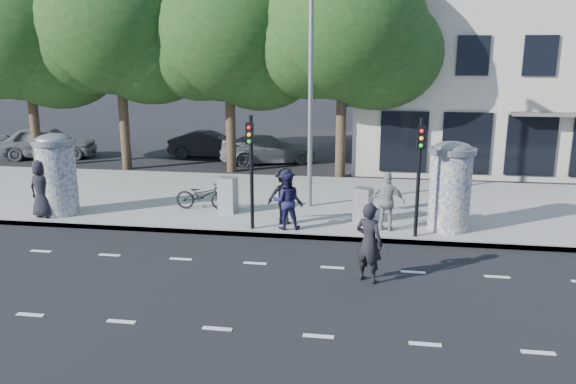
% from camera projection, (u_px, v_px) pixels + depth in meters
% --- Properties ---
extents(ground, '(120.00, 120.00, 0.00)m').
position_uv_depth(ground, '(243.00, 285.00, 13.15)').
color(ground, black).
rests_on(ground, ground).
extents(sidewalk, '(40.00, 8.00, 0.15)m').
position_uv_depth(sidewalk, '(290.00, 201.00, 20.33)').
color(sidewalk, gray).
rests_on(sidewalk, ground).
extents(curb, '(40.00, 0.10, 0.16)m').
position_uv_depth(curb, '(270.00, 235.00, 16.54)').
color(curb, slate).
rests_on(curb, ground).
extents(lane_dash_near, '(32.00, 0.12, 0.01)m').
position_uv_depth(lane_dash_near, '(217.00, 329.00, 11.04)').
color(lane_dash_near, silver).
rests_on(lane_dash_near, ground).
extents(lane_dash_far, '(32.00, 0.12, 0.01)m').
position_uv_depth(lane_dash_far, '(255.00, 263.00, 14.49)').
color(lane_dash_far, silver).
rests_on(lane_dash_far, ground).
extents(ad_column_left, '(1.36, 1.36, 2.65)m').
position_uv_depth(ad_column_left, '(57.00, 172.00, 18.16)').
color(ad_column_left, beige).
rests_on(ad_column_left, sidewalk).
extents(ad_column_right, '(1.36, 1.36, 2.65)m').
position_uv_depth(ad_column_right, '(450.00, 184.00, 16.52)').
color(ad_column_right, beige).
rests_on(ad_column_right, sidewalk).
extents(traffic_pole_near, '(0.22, 0.31, 3.40)m').
position_uv_depth(traffic_pole_near, '(251.00, 161.00, 16.34)').
color(traffic_pole_near, black).
rests_on(traffic_pole_near, sidewalk).
extents(traffic_pole_far, '(0.22, 0.31, 3.40)m').
position_uv_depth(traffic_pole_far, '(419.00, 166.00, 15.64)').
color(traffic_pole_far, black).
rests_on(traffic_pole_far, sidewalk).
extents(street_lamp, '(0.25, 0.93, 8.00)m').
position_uv_depth(street_lamp, '(311.00, 69.00, 18.25)').
color(street_lamp, slate).
rests_on(street_lamp, sidewalk).
extents(tree_far_left, '(7.20, 7.20, 9.26)m').
position_uv_depth(tree_far_left, '(25.00, 33.00, 25.58)').
color(tree_far_left, '#38281C').
rests_on(tree_far_left, ground).
extents(tree_mid_left, '(7.20, 7.20, 9.57)m').
position_uv_depth(tree_mid_left, '(117.00, 25.00, 24.84)').
color(tree_mid_left, '#38281C').
rests_on(tree_mid_left, ground).
extents(tree_near_left, '(6.80, 6.80, 8.97)m').
position_uv_depth(tree_near_left, '(228.00, 35.00, 24.40)').
color(tree_near_left, '#38281C').
rests_on(tree_near_left, ground).
extents(tree_center, '(7.00, 7.00, 9.30)m').
position_uv_depth(tree_center, '(343.00, 28.00, 23.22)').
color(tree_center, '#38281C').
rests_on(tree_center, ground).
extents(building, '(20.30, 15.85, 12.00)m').
position_uv_depth(building, '(554.00, 40.00, 29.13)').
color(building, '#ADA391').
rests_on(building, ground).
extents(ped_a, '(0.98, 0.69, 1.89)m').
position_uv_depth(ped_a, '(42.00, 189.00, 17.85)').
color(ped_a, black).
rests_on(ped_a, sidewalk).
extents(ped_c, '(0.94, 0.80, 1.72)m').
position_uv_depth(ped_c, '(286.00, 201.00, 16.68)').
color(ped_c, '#1A193F').
rests_on(ped_c, sidewalk).
extents(ped_d, '(1.23, 0.84, 1.76)m').
position_uv_depth(ped_d, '(285.00, 196.00, 17.20)').
color(ped_d, black).
rests_on(ped_d, sidewalk).
extents(ped_e, '(1.10, 0.72, 1.77)m').
position_uv_depth(ped_e, '(387.00, 202.00, 16.52)').
color(ped_e, gray).
rests_on(ped_e, sidewalk).
extents(man_road, '(0.84, 0.75, 1.92)m').
position_uv_depth(man_road, '(369.00, 243.00, 13.14)').
color(man_road, black).
rests_on(man_road, ground).
extents(bicycle, '(0.67, 1.85, 0.97)m').
position_uv_depth(bicycle, '(203.00, 195.00, 18.87)').
color(bicycle, black).
rests_on(bicycle, sidewalk).
extents(cabinet_left, '(0.65, 0.53, 1.19)m').
position_uv_depth(cabinet_left, '(228.00, 195.00, 18.48)').
color(cabinet_left, gray).
rests_on(cabinet_left, sidewalk).
extents(cabinet_right, '(0.63, 0.56, 1.10)m').
position_uv_depth(cabinet_right, '(363.00, 205.00, 17.41)').
color(cabinet_right, gray).
rests_on(cabinet_right, sidewalk).
extents(car_left, '(3.20, 5.23, 1.66)m').
position_uv_depth(car_left, '(47.00, 142.00, 29.00)').
color(car_left, slate).
rests_on(car_left, ground).
extents(car_mid, '(1.54, 4.13, 1.35)m').
position_uv_depth(car_mid, '(209.00, 145.00, 29.16)').
color(car_mid, black).
rests_on(car_mid, ground).
extents(car_right, '(3.63, 5.11, 1.37)m').
position_uv_depth(car_right, '(268.00, 149.00, 27.73)').
color(car_right, slate).
rests_on(car_right, ground).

